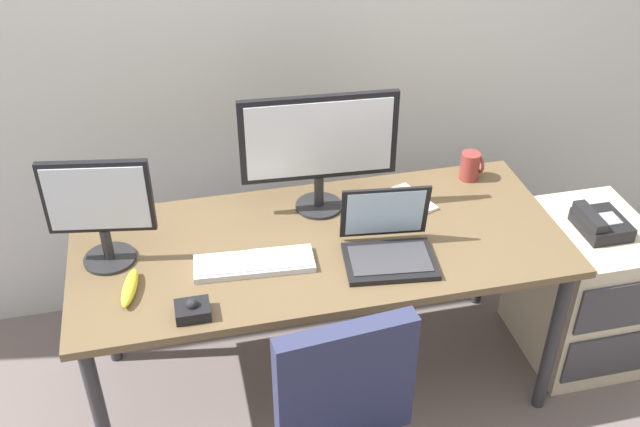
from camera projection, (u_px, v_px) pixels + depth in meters
The scene contains 12 objects.
ground_plane at pixel (320, 380), 3.06m from camera, with size 8.00×8.00×0.00m, color #6A5F5D.
desk at pixel (320, 256), 2.69m from camera, with size 1.76×0.76×0.72m.
file_cabinet at pixel (581, 289), 3.05m from camera, with size 0.42×0.53×0.63m.
desk_phone at pixel (600, 223), 2.84m from camera, with size 0.17×0.20×0.09m.
monitor_main at pixel (319, 144), 2.67m from camera, with size 0.58×0.18×0.47m.
monitor_side at pixel (99, 207), 2.43m from camera, with size 0.36×0.18×0.40m.
keyboard at pixel (254, 263), 2.53m from camera, with size 0.42×0.16×0.03m.
laptop at pixel (388, 243), 2.55m from camera, with size 0.34×0.30×0.24m.
trackball_mouse at pixel (193, 310), 2.32m from camera, with size 0.11×0.09×0.07m.
coffee_mug at pixel (471, 166), 2.97m from camera, with size 0.09×0.08×0.12m.
paper_notepad at pixel (406, 201), 2.85m from camera, with size 0.15×0.21×0.01m, color white.
banana at pixel (130, 288), 2.41m from camera, with size 0.19×0.04×0.04m, color yellow.
Camera 1 is at (-0.47, -2.07, 2.31)m, focal length 41.50 mm.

